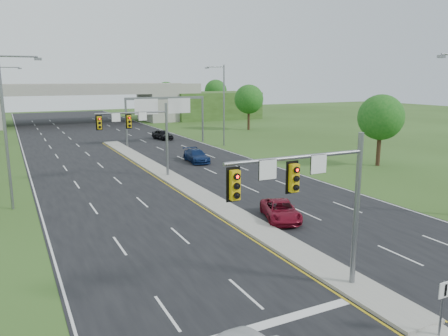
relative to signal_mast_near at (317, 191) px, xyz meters
name	(u,v)px	position (x,y,z in m)	size (l,w,h in m)	color
ground	(352,286)	(2.26, 0.07, -4.73)	(240.00, 240.00, 0.00)	#2F491A
road	(139,159)	(2.26, 35.07, -4.72)	(24.00, 160.00, 0.02)	black
median	(175,180)	(2.26, 23.07, -4.63)	(2.00, 54.00, 0.16)	gray
median_nose	(427,328)	(2.26, -3.93, -4.63)	(2.00, 2.00, 0.16)	gray
lane_markings	(150,169)	(1.66, 28.99, -4.70)	(23.72, 160.00, 0.01)	gold
signal_mast_near	(317,191)	(0.00, 0.00, 0.00)	(6.62, 0.60, 7.00)	slate
signal_mast_far	(143,129)	(0.00, 25.00, 0.00)	(6.62, 0.60, 7.00)	slate
keep_right_sign	(443,299)	(2.26, -4.45, -3.21)	(0.60, 0.13, 2.20)	slate
sign_gantry	(165,107)	(8.95, 44.99, 0.51)	(11.58, 0.44, 6.67)	slate
overpass	(78,106)	(2.26, 80.07, -1.17)	(80.00, 14.00, 8.10)	gray
lightpole_l_mid	(8,124)	(-11.03, 20.07, 1.38)	(2.85, 0.25, 11.00)	slate
lightpole_l_far	(5,101)	(-11.03, 55.07, 1.38)	(2.85, 0.25, 11.00)	slate
lightpole_r_far	(223,102)	(15.56, 40.07, 1.38)	(2.85, 0.25, 11.00)	slate
tree_r_near	(381,117)	(24.26, 20.07, 0.45)	(4.80, 4.80, 7.60)	#382316
tree_r_mid	(249,99)	(28.26, 55.07, 0.78)	(5.20, 5.20, 8.12)	#382316
tree_back_c	(166,93)	(26.26, 94.07, 0.78)	(5.60, 5.60, 8.32)	#382316
tree_back_d	(216,91)	(40.26, 94.07, 1.11)	(6.00, 6.00, 8.85)	#382316
car_far_a	(281,210)	(4.65, 9.42, -4.08)	(2.08, 4.51, 1.25)	maroon
car_far_b	(196,156)	(7.59, 30.64, -4.00)	(1.96, 4.83, 1.40)	#0C1D49
car_far_c	(163,135)	(10.15, 49.91, -3.97)	(1.73, 4.31, 1.47)	black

